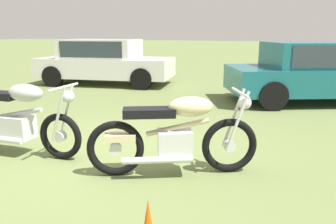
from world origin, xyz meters
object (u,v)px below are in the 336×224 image
car_white (104,59)px  car_teal (324,69)px  motorcycle_silver (17,119)px  motorcycle_cream (175,135)px

car_white → car_teal: bearing=-14.4°
motorcycle_silver → motorcycle_cream: (2.26, 0.16, -0.01)m
car_white → car_teal: 6.47m
car_white → car_teal: same height
motorcycle_silver → motorcycle_cream: size_ratio=1.09×
motorcycle_cream → car_white: 7.47m
car_teal → motorcycle_silver: bearing=-151.2°
motorcycle_cream → car_white: (-4.65, 5.84, 0.32)m
motorcycle_silver → motorcycle_cream: 2.27m
motorcycle_silver → car_teal: car_teal is taller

